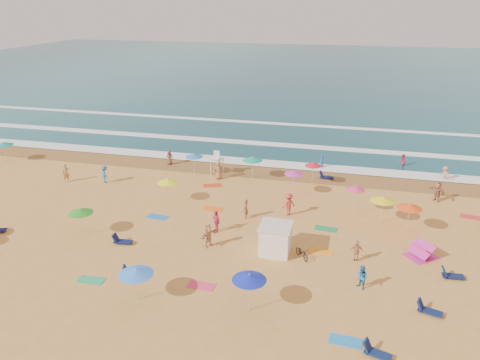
# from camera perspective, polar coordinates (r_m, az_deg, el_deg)

# --- Properties ---
(ground) EXTENTS (220.00, 220.00, 0.00)m
(ground) POSITION_cam_1_polar(r_m,az_deg,el_deg) (36.94, -2.83, -5.40)
(ground) COLOR gold
(ground) RESTS_ON ground
(ocean) EXTENTS (220.00, 140.00, 0.18)m
(ocean) POSITION_cam_1_polar(r_m,az_deg,el_deg) (117.14, 9.29, 12.89)
(ocean) COLOR #0C4756
(ocean) RESTS_ON ground
(wet_sand) EXTENTS (220.00, 220.00, 0.00)m
(wet_sand) POSITION_cam_1_polar(r_m,az_deg,el_deg) (48.06, 1.42, 1.11)
(wet_sand) COLOR olive
(wet_sand) RESTS_ON ground
(surf_foam) EXTENTS (200.00, 18.70, 0.05)m
(surf_foam) POSITION_cam_1_polar(r_m,az_deg,el_deg) (56.23, 3.39, 4.21)
(surf_foam) COLOR white
(surf_foam) RESTS_ON ground
(cabana) EXTENTS (2.00, 2.00, 2.00)m
(cabana) POSITION_cam_1_polar(r_m,az_deg,el_deg) (32.68, 4.35, -7.26)
(cabana) COLOR white
(cabana) RESTS_ON ground
(cabana_roof) EXTENTS (2.20, 2.20, 0.12)m
(cabana_roof) POSITION_cam_1_polar(r_m,az_deg,el_deg) (32.18, 4.40, -5.60)
(cabana_roof) COLOR silver
(cabana_roof) RESTS_ON cabana
(bicycle) EXTENTS (1.35, 1.54, 0.81)m
(bicycle) POSITION_cam_1_polar(r_m,az_deg,el_deg) (32.50, 7.57, -8.77)
(bicycle) COLOR black
(bicycle) RESTS_ON ground
(lifeguard_stand) EXTENTS (1.20, 1.20, 2.10)m
(lifeguard_stand) POSITION_cam_1_polar(r_m,az_deg,el_deg) (46.85, -2.83, 1.91)
(lifeguard_stand) COLOR white
(lifeguard_stand) RESTS_ON ground
(beach_umbrellas) EXTENTS (49.31, 22.90, 0.79)m
(beach_umbrellas) POSITION_cam_1_polar(r_m,az_deg,el_deg) (37.17, -4.81, -1.73)
(beach_umbrellas) COLOR #FF4D15
(beach_umbrellas) RESTS_ON ground
(loungers) EXTENTS (49.45, 24.95, 0.34)m
(loungers) POSITION_cam_1_polar(r_m,az_deg,el_deg) (32.72, 8.04, -9.05)
(loungers) COLOR #0F134D
(loungers) RESTS_ON ground
(towels) EXTENTS (45.68, 20.21, 0.03)m
(towels) POSITION_cam_1_polar(r_m,az_deg,el_deg) (35.12, -2.19, -6.87)
(towels) COLOR #C04318
(towels) RESTS_ON ground
(beachgoers) EXTENTS (41.28, 28.53, 2.14)m
(beachgoers) POSITION_cam_1_polar(r_m,az_deg,el_deg) (39.68, 1.53, -2.12)
(beachgoers) COLOR #DE375F
(beachgoers) RESTS_ON ground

